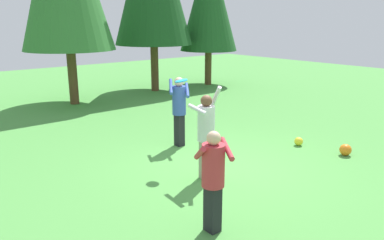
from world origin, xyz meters
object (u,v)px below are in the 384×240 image
object	(u,v)px
person_catcher	(179,105)
ball_orange	(345,150)
frisbee	(181,81)
ball_yellow	(299,141)
person_bystander	(213,174)
person_thrower	(206,130)

from	to	relation	value
person_catcher	ball_orange	size ratio (longest dim) A/B	6.36
frisbee	ball_yellow	world-z (taller)	frisbee
ball_orange	person_bystander	bearing A→B (deg)	-174.72
person_bystander	ball_orange	bearing A→B (deg)	-56.23
person_catcher	ball_orange	world-z (taller)	person_catcher
person_bystander	ball_orange	size ratio (longest dim) A/B	5.74
frisbee	ball_yellow	xyz separation A→B (m)	(3.05, -0.93, -1.75)
frisbee	ball_orange	xyz separation A→B (m)	(3.30, -2.07, -1.72)
person_thrower	person_catcher	world-z (taller)	person_thrower
person_catcher	ball_yellow	size ratio (longest dim) A/B	8.08
person_bystander	ball_orange	distance (m)	4.74
ball_yellow	ball_orange	world-z (taller)	ball_orange
person_catcher	person_bystander	size ratio (longest dim) A/B	1.11
ball_yellow	person_bystander	bearing A→B (deg)	-160.46
person_bystander	person_catcher	bearing A→B (deg)	-1.99
person_catcher	ball_yellow	xyz separation A→B (m)	(2.35, -1.93, -0.94)
person_catcher	person_thrower	bearing A→B (deg)	12.01
ball_yellow	person_thrower	bearing A→B (deg)	-179.51
ball_orange	person_thrower	bearing A→B (deg)	162.09
person_thrower	person_catcher	bearing A→B (deg)	-15.18
frisbee	ball_yellow	size ratio (longest dim) A/B	1.74
ball_yellow	ball_orange	bearing A→B (deg)	-78.02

